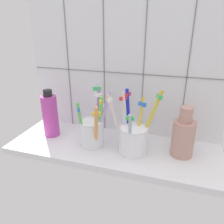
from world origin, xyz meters
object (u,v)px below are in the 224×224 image
Objects in this scene: toothbrush_cup_right at (133,137)px; soap_bottle at (50,115)px; ceramic_vase at (183,136)px; toothbrush_cup_left at (93,130)px.

toothbrush_cup_right is 28.39cm from soap_bottle.
ceramic_vase is (13.69, 2.47, 1.15)cm from toothbrush_cup_right.
ceramic_vase is at bearing 0.78° from soap_bottle.
ceramic_vase is at bearing 10.21° from toothbrush_cup_right.
soap_bottle is at bearing 176.16° from toothbrush_cup_right.
toothbrush_cup_right is 13.96cm from ceramic_vase.
soap_bottle is (-41.92, -0.57, 1.19)cm from ceramic_vase.
toothbrush_cup_right reaches higher than toothbrush_cup_left.
toothbrush_cup_right is (12.56, 0.11, -0.10)cm from toothbrush_cup_left.
toothbrush_cup_right is 1.27× the size of ceramic_vase.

